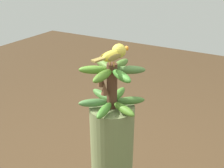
{
  "coord_description": "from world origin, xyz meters",
  "views": [
    {
      "loc": [
        -0.96,
        -0.55,
        1.54
      ],
      "look_at": [
        0.0,
        0.0,
        1.03
      ],
      "focal_mm": 41.74,
      "sensor_mm": 36.0,
      "label": 1
    }
  ],
  "objects": [
    {
      "name": "perched_bird",
      "position": [
        -0.0,
        -0.02,
        1.18
      ],
      "size": [
        0.21,
        0.08,
        0.09
      ],
      "color": "#C68933",
      "rests_on": "banana_bunch"
    },
    {
      "name": "banana_bunch",
      "position": [
        -0.0,
        0.0,
        1.02
      ],
      "size": [
        0.33,
        0.31,
        0.23
      ],
      "color": "#4C2D1E",
      "rests_on": "banana_tree"
    }
  ]
}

